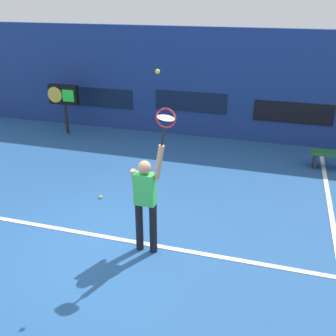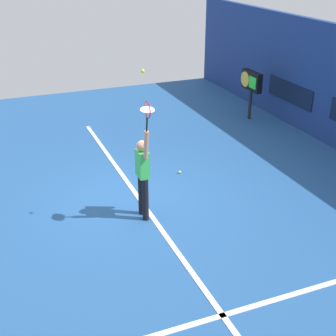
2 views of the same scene
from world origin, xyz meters
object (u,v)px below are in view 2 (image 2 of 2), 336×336
tennis_ball (143,71)px  spare_ball (180,172)px  scoreboard_clock (251,83)px  tennis_player (143,172)px  tennis_racket (147,111)px

tennis_ball → spare_ball: (-1.83, 1.53, -3.07)m
tennis_ball → scoreboard_clock: (-4.73, 5.21, -1.91)m
tennis_player → tennis_racket: bearing=-0.7°
tennis_racket → scoreboard_clock: 7.18m
tennis_player → spare_ball: bearing=136.8°
scoreboard_clock → tennis_player: bearing=-49.0°
tennis_racket → scoreboard_clock: size_ratio=0.40×
tennis_racket → scoreboard_clock: (-4.83, 5.17, -1.20)m
tennis_ball → tennis_player: bearing=170.8°
tennis_player → tennis_racket: tennis_racket is taller
tennis_racket → spare_ball: bearing=142.3°
tennis_player → spare_ball: size_ratio=29.26×
tennis_player → scoreboard_clock: tennis_player is taller
tennis_player → scoreboard_clock: (-4.49, 5.17, 0.18)m
spare_ball → tennis_player: bearing=-43.2°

